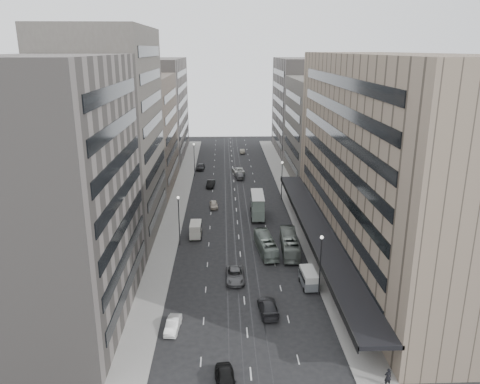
{
  "coord_description": "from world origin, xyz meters",
  "views": [
    {
      "loc": [
        -2.47,
        -58.63,
        30.62
      ],
      "look_at": [
        0.41,
        20.29,
        6.36
      ],
      "focal_mm": 35.0,
      "sensor_mm": 36.0,
      "label": 1
    }
  ],
  "objects": [
    {
      "name": "vw_microbus",
      "position": [
        8.77,
        -2.68,
        1.31
      ],
      "size": [
        2.16,
        4.43,
        2.35
      ],
      "rotation": [
        0.0,
        0.0,
        0.05
      ],
      "color": "slate",
      "rests_on": "ground"
    },
    {
      "name": "pedestrian",
      "position": [
        12.76,
        -22.32,
        1.08
      ],
      "size": [
        0.71,
        0.49,
        1.86
      ],
      "primitive_type": "imported",
      "rotation": [
        0.0,
        0.0,
        3.21
      ],
      "color": "black",
      "rests_on": "sidewalk_right"
    },
    {
      "name": "building_right_mid",
      "position": [
        21.5,
        52.0,
        12.0
      ],
      "size": [
        15.0,
        28.0,
        24.0
      ],
      "primitive_type": "cube",
      "color": "#4F4A44",
      "rests_on": "ground"
    },
    {
      "name": "sedan_2",
      "position": [
        -1.03,
        -0.55,
        0.74
      ],
      "size": [
        2.51,
        5.37,
        1.49
      ],
      "primitive_type": "imported",
      "rotation": [
        0.0,
        0.0,
        0.01
      ],
      "color": "#59585B",
      "rests_on": "ground"
    },
    {
      "name": "sedan_8",
      "position": [
        -8.5,
        61.41,
        0.83
      ],
      "size": [
        2.36,
        5.0,
        1.65
      ],
      "primitive_type": "imported",
      "rotation": [
        0.0,
        0.0,
        -0.09
      ],
      "color": "black",
      "rests_on": "ground"
    },
    {
      "name": "sedan_0",
      "position": [
        -2.48,
        -21.86,
        0.8
      ],
      "size": [
        2.36,
        4.85,
        1.6
      ],
      "primitive_type": "imported",
      "rotation": [
        0.0,
        0.0,
        0.11
      ],
      "color": "black",
      "rests_on": "ground"
    },
    {
      "name": "building_left_b",
      "position": [
        -21.5,
        19.0,
        17.0
      ],
      "size": [
        15.0,
        26.0,
        34.0
      ],
      "primitive_type": "cube",
      "color": "#4F4A44",
      "rests_on": "ground"
    },
    {
      "name": "department_store",
      "position": [
        21.45,
        8.0,
        14.95
      ],
      "size": [
        19.2,
        60.0,
        30.0
      ],
      "color": "#7D6C5B",
      "rests_on": "ground"
    },
    {
      "name": "sedan_6",
      "position": [
        1.36,
        57.01,
        0.83
      ],
      "size": [
        3.34,
        6.2,
        1.65
      ],
      "primitive_type": "imported",
      "rotation": [
        0.0,
        0.0,
        3.24
      ],
      "color": "#BCBCB7",
      "rests_on": "ground"
    },
    {
      "name": "panel_van",
      "position": [
        -7.29,
        15.12,
        1.42
      ],
      "size": [
        2.06,
        4.12,
        2.58
      ],
      "rotation": [
        0.0,
        0.0,
        -0.01
      ],
      "color": "beige",
      "rests_on": "ground"
    },
    {
      "name": "building_left_d",
      "position": [
        -21.5,
        79.0,
        14.0
      ],
      "size": [
        15.0,
        38.0,
        28.0
      ],
      "primitive_type": "cube",
      "color": "slate",
      "rests_on": "ground"
    },
    {
      "name": "sedan_1",
      "position": [
        -8.39,
        -12.21,
        0.66
      ],
      "size": [
        1.79,
        4.15,
        1.33
      ],
      "primitive_type": "imported",
      "rotation": [
        0.0,
        0.0,
        -0.1
      ],
      "color": "white",
      "rests_on": "ground"
    },
    {
      "name": "lamp_right_far",
      "position": [
        9.7,
        35.0,
        5.2
      ],
      "size": [
        0.44,
        0.44,
        8.32
      ],
      "color": "#262628",
      "rests_on": "ground"
    },
    {
      "name": "sedan_7",
      "position": [
        1.53,
        52.2,
        0.7
      ],
      "size": [
        2.3,
        4.94,
        1.4
      ],
      "primitive_type": "imported",
      "rotation": [
        0.0,
        0.0,
        3.21
      ],
      "color": "#5D5E60",
      "rests_on": "ground"
    },
    {
      "name": "bus_far",
      "position": [
        7.73,
        8.41,
        1.45
      ],
      "size": [
        3.01,
        10.51,
        2.89
      ],
      "primitive_type": "imported",
      "rotation": [
        0.0,
        0.0,
        3.09
      ],
      "color": "gray",
      "rests_on": "ground"
    },
    {
      "name": "ground",
      "position": [
        0.0,
        0.0,
        0.0
      ],
      "size": [
        220.0,
        220.0,
        0.0
      ],
      "primitive_type": "plane",
      "color": "black",
      "rests_on": "ground"
    },
    {
      "name": "building_left_a",
      "position": [
        -21.5,
        -8.0,
        15.0
      ],
      "size": [
        15.0,
        28.0,
        30.0
      ],
      "primitive_type": "cube",
      "color": "slate",
      "rests_on": "ground"
    },
    {
      "name": "sidewalk_left",
      "position": [
        -12.0,
        37.5,
        0.07
      ],
      "size": [
        4.0,
        125.0,
        0.15
      ],
      "primitive_type": "cube",
      "color": "gray",
      "rests_on": "ground"
    },
    {
      "name": "double_decker",
      "position": [
        3.88,
        24.8,
        2.41
      ],
      "size": [
        2.7,
        8.22,
        4.46
      ],
      "rotation": [
        0.0,
        0.0,
        -0.03
      ],
      "color": "slate",
      "rests_on": "ground"
    },
    {
      "name": "sedan_3",
      "position": [
        2.75,
        -8.95,
        0.78
      ],
      "size": [
        2.47,
        5.48,
        1.56
      ],
      "primitive_type": "imported",
      "rotation": [
        0.0,
        0.0,
        3.2
      ],
      "color": "#242427",
      "rests_on": "ground"
    },
    {
      "name": "sidewalk_right",
      "position": [
        12.0,
        37.5,
        0.07
      ],
      "size": [
        4.0,
        125.0,
        0.15
      ],
      "primitive_type": "cube",
      "color": "gray",
      "rests_on": "ground"
    },
    {
      "name": "building_right_far",
      "position": [
        21.5,
        82.0,
        14.0
      ],
      "size": [
        15.0,
        32.0,
        28.0
      ],
      "primitive_type": "cube",
      "color": "slate",
      "rests_on": "ground"
    },
    {
      "name": "bus_near",
      "position": [
        4.02,
        8.51,
        1.33
      ],
      "size": [
        3.23,
        9.74,
        2.66
      ],
      "primitive_type": "imported",
      "rotation": [
        0.0,
        0.0,
        3.25
      ],
      "color": "gray",
      "rests_on": "ground"
    },
    {
      "name": "lamp_right_near",
      "position": [
        9.7,
        -5.0,
        5.2
      ],
      "size": [
        0.44,
        0.44,
        8.32
      ],
      "color": "#262628",
      "rests_on": "ground"
    },
    {
      "name": "lamp_left_near",
      "position": [
        -9.7,
        12.0,
        5.2
      ],
      "size": [
        0.44,
        0.44,
        8.32
      ],
      "color": "#262628",
      "rests_on": "ground"
    },
    {
      "name": "sedan_5",
      "position": [
        -5.46,
        45.2,
        0.78
      ],
      "size": [
        2.08,
        4.88,
        1.57
      ],
      "primitive_type": "imported",
      "rotation": [
        0.0,
        0.0,
        -0.09
      ],
      "color": "black",
      "rests_on": "ground"
    },
    {
      "name": "lamp_left_far",
      "position": [
        -9.7,
        55.0,
        5.2
      ],
      "size": [
        0.44,
        0.44,
        8.32
      ],
      "color": "#262628",
      "rests_on": "ground"
    },
    {
      "name": "building_left_c",
      "position": [
        -21.5,
        46.0,
        12.5
      ],
      "size": [
        15.0,
        28.0,
        25.0
      ],
      "primitive_type": "cube",
      "color": "#65584E",
      "rests_on": "ground"
    },
    {
      "name": "sedan_4",
      "position": [
        -4.49,
        30.29,
        0.67
      ],
      "size": [
        1.89,
        4.05,
        1.34
      ],
      "primitive_type": "imported",
      "rotation": [
        0.0,
        0.0,
        0.08
      ],
      "color": "#BAAC9A",
      "rests_on": "ground"
    },
    {
      "name": "sedan_9",
      "position": [
        3.33,
        81.29,
        0.67
      ],
      "size": [
        1.48,
        4.11,
        1.35
      ],
      "primitive_type": "imported",
      "rotation": [
        0.0,
        0.0,
        3.13
      ],
      "color": "#A59D88",
      "rests_on": "ground"
    }
  ]
}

